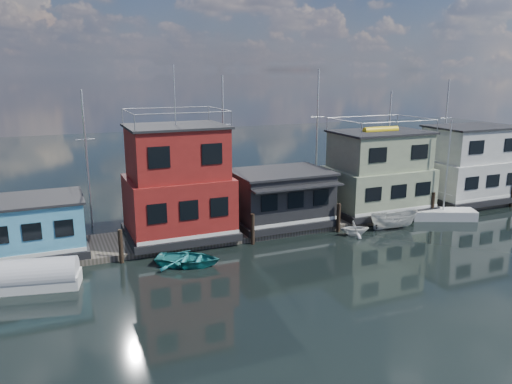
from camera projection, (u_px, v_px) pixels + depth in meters
name	position (u px, v px, depth m)	size (l,w,h in m)	color
ground	(379.00, 285.00, 28.35)	(160.00, 160.00, 0.00)	black
dock	(286.00, 224.00, 39.04)	(48.00, 5.00, 0.40)	#595147
houseboat_blue	(33.00, 227.00, 31.75)	(6.40, 4.90, 3.66)	black
houseboat_red	(178.00, 185.00, 34.89)	(7.40, 5.90, 11.86)	black
houseboat_dark	(281.00, 197.00, 38.30)	(7.40, 6.10, 4.06)	black
houseboat_green	(378.00, 173.00, 41.46)	(8.40, 5.90, 7.03)	black
houseboat_white	(469.00, 165.00, 45.25)	(8.40, 5.90, 6.66)	black
pilings	(299.00, 223.00, 36.19)	(42.28, 0.28, 2.20)	#2D2116
background_masts	(305.00, 142.00, 44.93)	(36.40, 0.16, 12.00)	silver
day_sailer	(443.00, 214.00, 40.84)	(5.38, 3.64, 8.09)	silver
tarp_runabout	(37.00, 277.00, 27.83)	(4.81, 2.69, 1.84)	silver
dinghy_white	(355.00, 228.00, 36.74)	(1.88, 2.18, 1.15)	silver
motorboat	(394.00, 220.00, 38.20)	(1.41, 3.76, 1.45)	silver
dinghy_teal	(188.00, 259.00, 31.14)	(2.90, 4.06, 0.84)	teal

